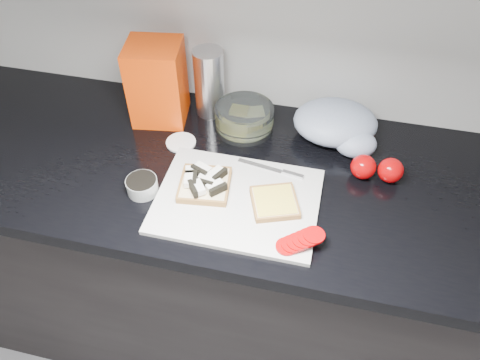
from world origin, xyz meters
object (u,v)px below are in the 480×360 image
glass_bowl (244,118)px  steel_canister (209,83)px  cutting_board (237,201)px  bread_bag (157,83)px

glass_bowl → steel_canister: bearing=155.6°
cutting_board → glass_bowl: size_ratio=2.36×
cutting_board → bread_bag: 0.43m
cutting_board → steel_canister: bearing=115.7°
bread_bag → steel_canister: (0.14, 0.05, -0.01)m
cutting_board → bread_bag: bearing=136.4°
bread_bag → glass_bowl: bearing=-8.5°
cutting_board → glass_bowl: (-0.05, 0.29, 0.03)m
bread_bag → steel_canister: size_ratio=1.14×
cutting_board → bread_bag: bread_bag is taller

